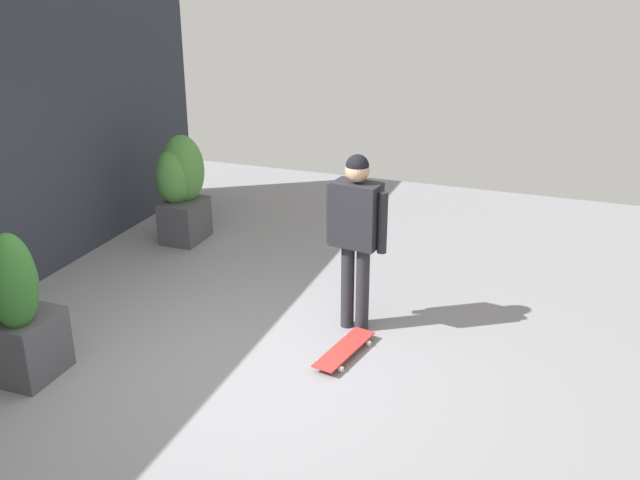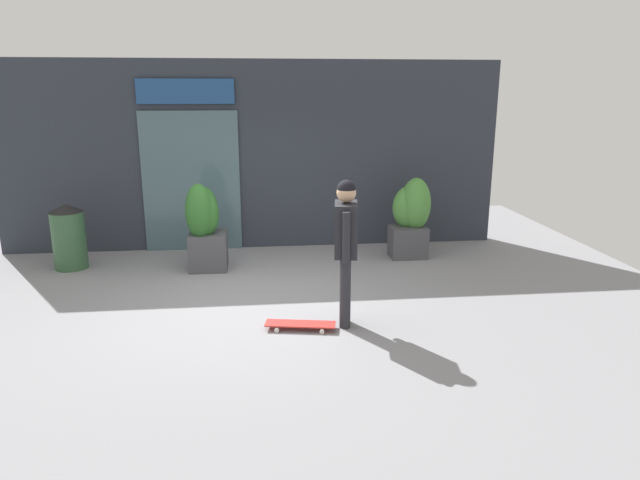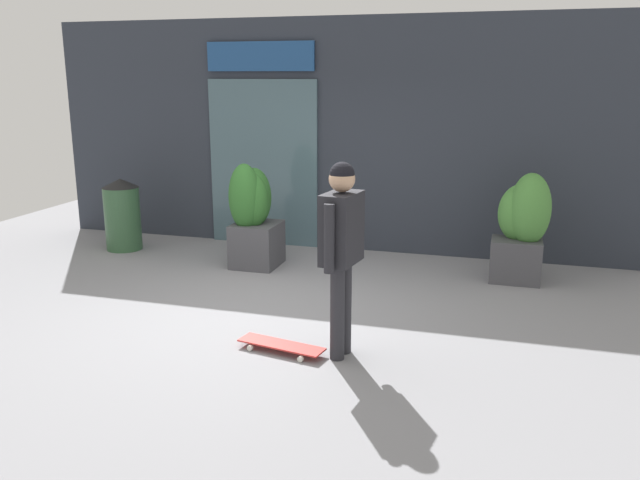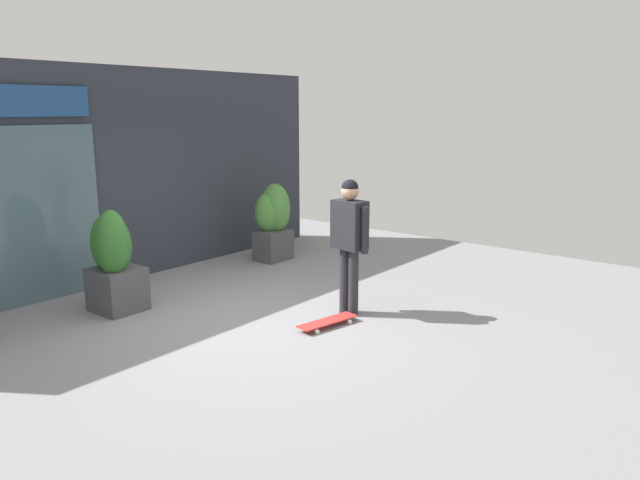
% 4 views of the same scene
% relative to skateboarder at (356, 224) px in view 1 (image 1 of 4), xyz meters
% --- Properties ---
extents(ground_plane, '(12.00, 12.00, 0.00)m').
position_rel_skateboarder_xyz_m(ground_plane, '(-1.07, 0.84, -1.09)').
color(ground_plane, gray).
extents(skateboarder, '(0.32, 0.62, 1.76)m').
position_rel_skateboarder_xyz_m(skateboarder, '(0.00, 0.00, 0.00)').
color(skateboarder, '#28282D').
rests_on(skateboarder, ground_plane).
extents(skateboard, '(0.86, 0.37, 0.08)m').
position_rel_skateboarder_xyz_m(skateboard, '(-0.54, -0.08, -1.03)').
color(skateboard, red).
rests_on(skateboard, ground_plane).
extents(planter_box_left, '(0.60, 0.64, 1.38)m').
position_rel_skateboarder_xyz_m(planter_box_left, '(-1.84, 2.45, -0.38)').
color(planter_box_left, '#47474C').
rests_on(planter_box_left, ground_plane).
extents(planter_box_right, '(0.67, 0.57, 1.34)m').
position_rel_skateboarder_xyz_m(planter_box_right, '(1.56, 2.80, -0.37)').
color(planter_box_right, '#47474C').
rests_on(planter_box_right, ground_plane).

